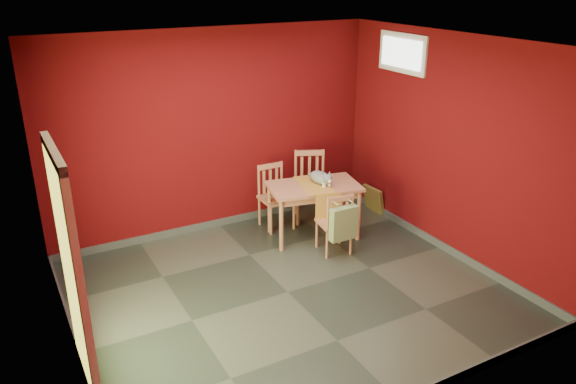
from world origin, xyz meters
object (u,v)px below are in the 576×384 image
cat (320,175)px  chair_far_left (275,196)px  chair_far_right (310,185)px  tote_bag (343,223)px  chair_near (335,222)px  picture_frame (374,199)px  dining_table (314,191)px

cat → chair_far_left: bearing=122.2°
chair_far_right → tote_bag: 1.29m
tote_bag → cat: bearing=80.4°
chair_far_right → chair_near: (-0.27, -1.06, -0.08)m
cat → picture_frame: size_ratio=1.09×
chair_far_left → tote_bag: bearing=-77.5°
chair_far_left → chair_far_right: size_ratio=0.90×
chair_near → tote_bag: 0.22m
chair_far_right → picture_frame: chair_far_right is taller
chair_far_right → dining_table: bearing=-116.6°
chair_far_left → cat: cat is taller
chair_far_right → cat: size_ratio=2.29×
dining_table → chair_near: chair_near is taller
chair_far_left → chair_near: chair_far_left is taller
chair_near → chair_far_right: bearing=75.8°
tote_bag → picture_frame: (1.22, 1.00, -0.29)m
dining_table → tote_bag: bearing=-91.7°
chair_far_right → tote_bag: (-0.29, -1.26, -0.01)m
dining_table → chair_far_right: 0.61m
chair_far_left → cat: size_ratio=2.06×
chair_near → cat: cat is taller
chair_far_left → chair_far_right: bearing=-0.2°
tote_bag → picture_frame: tote_bag is taller
dining_table → chair_far_left: chair_far_left is taller
dining_table → tote_bag: tote_bag is taller
chair_far_left → chair_near: 1.10m
tote_bag → chair_far_left: bearing=102.5°
dining_table → cat: cat is taller
chair_far_right → chair_near: 1.09m
chair_far_left → cat: 0.76m
chair_far_right → picture_frame: size_ratio=2.50×
picture_frame → chair_far_right: bearing=164.5°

